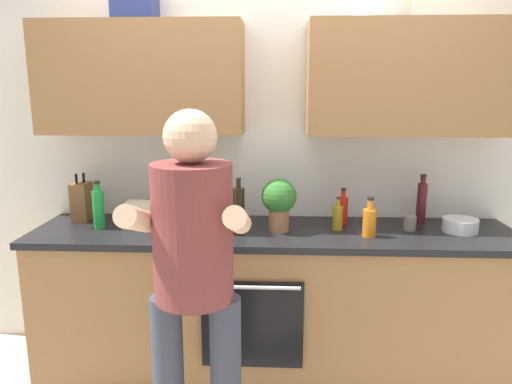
{
  "coord_description": "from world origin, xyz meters",
  "views": [
    {
      "loc": [
        0.03,
        -2.73,
        1.72
      ],
      "look_at": [
        -0.1,
        -0.1,
        1.15
      ],
      "focal_mm": 33.86,
      "sensor_mm": 36.0,
      "label": 1
    }
  ],
  "objects_px": {
    "mixing_bowl": "(460,225)",
    "knife_block": "(82,201)",
    "cup_stoneware": "(410,223)",
    "grocery_bag_rice": "(140,215)",
    "bottle_juice": "(369,221)",
    "bottle_syrup": "(177,210)",
    "grocery_bag_produce": "(226,208)",
    "bottle_soda": "(99,208)",
    "bottle_soy": "(239,210)",
    "potted_herb": "(279,200)",
    "bottle_wine": "(422,202)",
    "person_standing": "(194,269)",
    "bottle_oil": "(338,217)",
    "bottle_water": "(167,216)",
    "bottle_hotsauce": "(343,209)"
  },
  "relations": [
    {
      "from": "bottle_wine",
      "to": "mixing_bowl",
      "type": "relative_size",
      "value": 1.53
    },
    {
      "from": "bottle_hotsauce",
      "to": "mixing_bowl",
      "type": "bearing_deg",
      "value": -11.49
    },
    {
      "from": "bottle_soy",
      "to": "grocery_bag_produce",
      "type": "height_order",
      "value": "bottle_soy"
    },
    {
      "from": "grocery_bag_rice",
      "to": "bottle_juice",
      "type": "bearing_deg",
      "value": -5.47
    },
    {
      "from": "bottle_syrup",
      "to": "bottle_juice",
      "type": "height_order",
      "value": "bottle_syrup"
    },
    {
      "from": "bottle_oil",
      "to": "cup_stoneware",
      "type": "xyz_separation_m",
      "value": [
        0.42,
        0.01,
        -0.03
      ]
    },
    {
      "from": "person_standing",
      "to": "potted_herb",
      "type": "bearing_deg",
      "value": 65.71
    },
    {
      "from": "bottle_soda",
      "to": "bottle_syrup",
      "type": "distance_m",
      "value": 0.46
    },
    {
      "from": "bottle_syrup",
      "to": "bottle_wine",
      "type": "bearing_deg",
      "value": 4.8
    },
    {
      "from": "bottle_oil",
      "to": "bottle_soy",
      "type": "distance_m",
      "value": 0.59
    },
    {
      "from": "bottle_oil",
      "to": "knife_block",
      "type": "bearing_deg",
      "value": 175.24
    },
    {
      "from": "bottle_soy",
      "to": "potted_herb",
      "type": "height_order",
      "value": "bottle_soy"
    },
    {
      "from": "grocery_bag_rice",
      "to": "grocery_bag_produce",
      "type": "xyz_separation_m",
      "value": [
        0.51,
        0.08,
        0.03
      ]
    },
    {
      "from": "bottle_water",
      "to": "bottle_wine",
      "type": "bearing_deg",
      "value": 10.42
    },
    {
      "from": "mixing_bowl",
      "to": "knife_block",
      "type": "relative_size",
      "value": 0.67
    },
    {
      "from": "person_standing",
      "to": "bottle_hotsauce",
      "type": "xyz_separation_m",
      "value": [
        0.75,
        0.97,
        0.02
      ]
    },
    {
      "from": "bottle_juice",
      "to": "cup_stoneware",
      "type": "height_order",
      "value": "bottle_juice"
    },
    {
      "from": "bottle_soda",
      "to": "cup_stoneware",
      "type": "relative_size",
      "value": 3.28
    },
    {
      "from": "bottle_oil",
      "to": "grocery_bag_produce",
      "type": "height_order",
      "value": "grocery_bag_produce"
    },
    {
      "from": "mixing_bowl",
      "to": "grocery_bag_produce",
      "type": "relative_size",
      "value": 1.0
    },
    {
      "from": "person_standing",
      "to": "cup_stoneware",
      "type": "xyz_separation_m",
      "value": [
        1.13,
        0.85,
        -0.02
      ]
    },
    {
      "from": "mixing_bowl",
      "to": "person_standing",
      "type": "bearing_deg",
      "value": -149.49
    },
    {
      "from": "bottle_water",
      "to": "bottle_soy",
      "type": "relative_size",
      "value": 0.78
    },
    {
      "from": "bottle_hotsauce",
      "to": "grocery_bag_produce",
      "type": "xyz_separation_m",
      "value": [
        -0.71,
        -0.05,
        0.01
      ]
    },
    {
      "from": "mixing_bowl",
      "to": "bottle_oil",
      "type": "bearing_deg",
      "value": 179.61
    },
    {
      "from": "bottle_wine",
      "to": "knife_block",
      "type": "distance_m",
      "value": 2.11
    },
    {
      "from": "bottle_wine",
      "to": "bottle_oil",
      "type": "distance_m",
      "value": 0.55
    },
    {
      "from": "person_standing",
      "to": "potted_herb",
      "type": "height_order",
      "value": "person_standing"
    },
    {
      "from": "bottle_wine",
      "to": "bottle_soy",
      "type": "xyz_separation_m",
      "value": [
        -1.1,
        -0.28,
        0.01
      ]
    },
    {
      "from": "person_standing",
      "to": "bottle_soy",
      "type": "bearing_deg",
      "value": 79.62
    },
    {
      "from": "bottle_wine",
      "to": "knife_block",
      "type": "height_order",
      "value": "bottle_wine"
    },
    {
      "from": "grocery_bag_produce",
      "to": "bottle_soda",
      "type": "bearing_deg",
      "value": -170.61
    },
    {
      "from": "mixing_bowl",
      "to": "grocery_bag_rice",
      "type": "relative_size",
      "value": 1.16
    },
    {
      "from": "bottle_syrup",
      "to": "potted_herb",
      "type": "relative_size",
      "value": 0.83
    },
    {
      "from": "person_standing",
      "to": "bottle_oil",
      "type": "distance_m",
      "value": 1.1
    },
    {
      "from": "bottle_soda",
      "to": "bottle_soy",
      "type": "xyz_separation_m",
      "value": [
        0.84,
        -0.08,
        0.02
      ]
    },
    {
      "from": "person_standing",
      "to": "bottle_syrup",
      "type": "xyz_separation_m",
      "value": [
        -0.26,
        0.87,
        0.03
      ]
    },
    {
      "from": "bottle_oil",
      "to": "knife_block",
      "type": "relative_size",
      "value": 0.66
    },
    {
      "from": "bottle_soda",
      "to": "bottle_wine",
      "type": "distance_m",
      "value": 1.95
    },
    {
      "from": "bottle_soy",
      "to": "bottle_syrup",
      "type": "xyz_separation_m",
      "value": [
        -0.39,
        0.15,
        -0.04
      ]
    },
    {
      "from": "cup_stoneware",
      "to": "knife_block",
      "type": "xyz_separation_m",
      "value": [
        -2.01,
        0.12,
        0.08
      ]
    },
    {
      "from": "bottle_soy",
      "to": "mixing_bowl",
      "type": "relative_size",
      "value": 1.64
    },
    {
      "from": "mixing_bowl",
      "to": "knife_block",
      "type": "xyz_separation_m",
      "value": [
        -2.3,
        0.14,
        0.08
      ]
    },
    {
      "from": "bottle_soy",
      "to": "knife_block",
      "type": "height_order",
      "value": "bottle_soy"
    },
    {
      "from": "person_standing",
      "to": "bottle_wine",
      "type": "bearing_deg",
      "value": 38.93
    },
    {
      "from": "potted_herb",
      "to": "bottle_wine",
      "type": "bearing_deg",
      "value": 12.8
    },
    {
      "from": "cup_stoneware",
      "to": "mixing_bowl",
      "type": "relative_size",
      "value": 0.43
    },
    {
      "from": "bottle_soda",
      "to": "bottle_soy",
      "type": "height_order",
      "value": "bottle_soy"
    },
    {
      "from": "bottle_soy",
      "to": "bottle_juice",
      "type": "distance_m",
      "value": 0.74
    },
    {
      "from": "bottle_water",
      "to": "grocery_bag_rice",
      "type": "xyz_separation_m",
      "value": [
        -0.2,
        0.13,
        -0.03
      ]
    }
  ]
}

